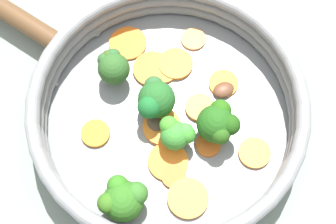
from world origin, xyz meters
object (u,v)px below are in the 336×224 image
(carrot_slice_12, at_px, (152,69))
(broccoli_floret_0, at_px, (123,199))
(carrot_slice_2, at_px, (224,84))
(broccoli_floret_4, at_px, (113,67))
(carrot_slice_0, at_px, (164,72))
(broccoli_floret_2, at_px, (155,100))
(carrot_slice_4, at_px, (176,64))
(carrot_slice_8, at_px, (174,176))
(carrot_slice_9, at_px, (193,39))
(carrot_slice_1, at_px, (208,145))
(carrot_slice_6, at_px, (96,133))
(carrot_slice_5, at_px, (188,198))
(broccoli_floret_3, at_px, (218,123))
(carrot_slice_7, at_px, (200,108))
(mushroom_piece_0, at_px, (224,90))
(broccoli_floret_1, at_px, (177,134))
(carrot_slice_11, at_px, (254,153))
(mushroom_piece_1, at_px, (157,126))
(carrot_slice_13, at_px, (168,161))
(skillet, at_px, (168,119))
(carrot_slice_3, at_px, (162,127))
(carrot_slice_10, at_px, (128,43))

(carrot_slice_12, relative_size, broccoli_floret_0, 0.89)
(carrot_slice_2, relative_size, broccoli_floret_4, 0.74)
(carrot_slice_0, distance_m, broccoli_floret_2, 0.06)
(carrot_slice_4, bearing_deg, carrot_slice_8, 146.21)
(carrot_slice_0, xyz_separation_m, carrot_slice_9, (0.02, -0.06, -0.00))
(carrot_slice_1, height_order, broccoli_floret_4, broccoli_floret_4)
(carrot_slice_8, bearing_deg, broccoli_floret_0, 87.27)
(carrot_slice_2, distance_m, carrot_slice_6, 0.16)
(carrot_slice_5, bearing_deg, broccoli_floret_3, -55.99)
(carrot_slice_7, xyz_separation_m, broccoli_floret_4, (0.09, 0.06, 0.03))
(carrot_slice_0, height_order, mushroom_piece_0, mushroom_piece_0)
(carrot_slice_7, bearing_deg, carrot_slice_4, -6.67)
(carrot_slice_6, bearing_deg, broccoli_floret_1, -128.06)
(carrot_slice_0, bearing_deg, carrot_slice_11, -167.60)
(carrot_slice_0, distance_m, mushroom_piece_1, 0.07)
(carrot_slice_0, distance_m, carrot_slice_8, 0.13)
(carrot_slice_13, distance_m, broccoli_floret_0, 0.07)
(carrot_slice_9, height_order, broccoli_floret_3, broccoli_floret_3)
(skillet, relative_size, carrot_slice_7, 8.52)
(carrot_slice_13, xyz_separation_m, broccoli_floret_2, (0.06, -0.02, 0.03))
(carrot_slice_3, xyz_separation_m, broccoli_floret_4, (0.08, 0.01, 0.03))
(carrot_slice_0, height_order, carrot_slice_1, same)
(skillet, height_order, broccoli_floret_0, broccoli_floret_0)
(carrot_slice_1, bearing_deg, carrot_slice_7, -22.26)
(broccoli_floret_3, xyz_separation_m, mushroom_piece_1, (0.04, 0.05, -0.03))
(carrot_slice_9, height_order, broccoli_floret_2, broccoli_floret_2)
(carrot_slice_11, bearing_deg, mushroom_piece_0, -10.37)
(carrot_slice_12, relative_size, broccoli_floret_4, 0.98)
(carrot_slice_2, relative_size, carrot_slice_13, 0.78)
(carrot_slice_11, xyz_separation_m, mushroom_piece_1, (0.09, 0.08, 0.00))
(broccoli_floret_2, bearing_deg, carrot_slice_9, -58.66)
(carrot_slice_1, bearing_deg, carrot_slice_5, 125.94)
(carrot_slice_2, distance_m, carrot_slice_13, 0.12)
(broccoli_floret_0, height_order, mushroom_piece_1, broccoli_floret_0)
(carrot_slice_6, xyz_separation_m, broccoli_floret_4, (0.05, -0.06, 0.03))
(carrot_slice_4, xyz_separation_m, carrot_slice_6, (-0.03, 0.13, -0.00))
(carrot_slice_12, bearing_deg, broccoli_floret_0, 137.96)
(carrot_slice_2, distance_m, broccoli_floret_0, 0.19)
(carrot_slice_13, xyz_separation_m, broccoli_floret_1, (0.02, -0.02, 0.02))
(carrot_slice_3, bearing_deg, carrot_slice_1, -144.97)
(carrot_slice_3, distance_m, carrot_slice_10, 0.12)
(carrot_slice_3, xyz_separation_m, broccoli_floret_3, (-0.04, -0.05, 0.03))
(broccoli_floret_4, bearing_deg, carrot_slice_3, -170.82)
(carrot_slice_2, xyz_separation_m, broccoli_floret_0, (-0.06, 0.17, 0.03))
(broccoli_floret_2, bearing_deg, carrot_slice_0, -44.43)
(broccoli_floret_2, bearing_deg, carrot_slice_10, -10.78)
(broccoli_floret_3, bearing_deg, carrot_slice_13, 89.76)
(broccoli_floret_4, bearing_deg, mushroom_piece_1, -173.93)
(skillet, relative_size, broccoli_floret_1, 7.02)
(carrot_slice_7, xyz_separation_m, carrot_slice_12, (0.07, 0.02, -0.00))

